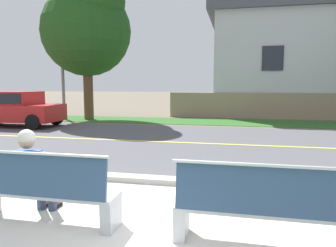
% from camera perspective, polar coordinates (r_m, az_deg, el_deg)
% --- Properties ---
extents(ground_plane, '(140.00, 140.00, 0.00)m').
position_cam_1_polar(ground_plane, '(11.36, 6.69, -2.26)').
color(ground_plane, '#665B4C').
extents(sidewalk_pavement, '(44.00, 3.60, 0.01)m').
position_cam_1_polar(sidewalk_pavement, '(4.14, -4.01, -19.08)').
color(sidewalk_pavement, beige).
rests_on(sidewalk_pavement, ground_plane).
extents(curb_edge, '(44.00, 0.30, 0.11)m').
position_cam_1_polar(curb_edge, '(5.89, 1.35, -10.48)').
color(curb_edge, '#ADA89E').
rests_on(curb_edge, ground_plane).
extents(street_asphalt, '(52.00, 8.00, 0.01)m').
position_cam_1_polar(street_asphalt, '(9.89, 5.85, -3.62)').
color(street_asphalt, '#515156').
rests_on(street_asphalt, ground_plane).
extents(road_centre_line, '(48.00, 0.14, 0.01)m').
position_cam_1_polar(road_centre_line, '(9.89, 5.85, -3.59)').
color(road_centre_line, '#E0CC4C').
rests_on(road_centre_line, ground_plane).
extents(far_verge_grass, '(48.00, 2.80, 0.02)m').
position_cam_1_polar(far_verge_grass, '(15.65, 8.20, 0.29)').
color(far_verge_grass, '#2D6026').
rests_on(far_verge_grass, ground_plane).
extents(bench_left, '(1.98, 0.48, 1.01)m').
position_cam_1_polar(bench_left, '(4.45, -21.97, -11.34)').
color(bench_left, silver).
rests_on(bench_left, ground_plane).
extents(bench_right, '(1.98, 0.48, 1.01)m').
position_cam_1_polar(bench_right, '(3.75, 16.81, -14.60)').
color(bench_right, silver).
rests_on(bench_right, ground_plane).
extents(seated_person_blue, '(0.52, 0.68, 1.25)m').
position_cam_1_polar(seated_person_blue, '(4.66, -23.36, -7.85)').
color(seated_person_blue, '#333D56').
rests_on(seated_person_blue, ground_plane).
extents(car_red_far, '(4.30, 1.86, 1.54)m').
position_cam_1_polar(car_red_far, '(15.47, -26.45, 2.69)').
color(car_red_far, red).
rests_on(car_red_far, ground_plane).
extents(streetlamp, '(0.24, 2.10, 7.19)m').
position_cam_1_polar(streetlamp, '(17.85, -18.47, 14.01)').
color(streetlamp, gray).
rests_on(streetlamp, ground_plane).
extents(shade_tree_far_left, '(4.55, 4.55, 7.51)m').
position_cam_1_polar(shade_tree_far_left, '(17.19, -14.31, 17.05)').
color(shade_tree_far_left, brown).
rests_on(shade_tree_far_left, ground_plane).
extents(garden_wall, '(13.00, 0.36, 1.40)m').
position_cam_1_polar(garden_wall, '(17.99, 21.26, 2.97)').
color(garden_wall, gray).
rests_on(garden_wall, ground_plane).
extents(house_across_street, '(12.17, 6.91, 6.47)m').
position_cam_1_polar(house_across_street, '(21.44, 24.40, 10.31)').
color(house_across_street, '#B7BCC1').
rests_on(house_across_street, ground_plane).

